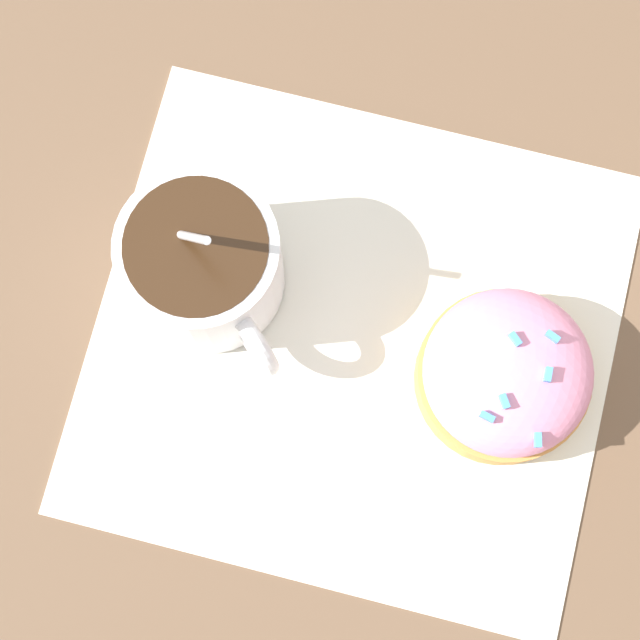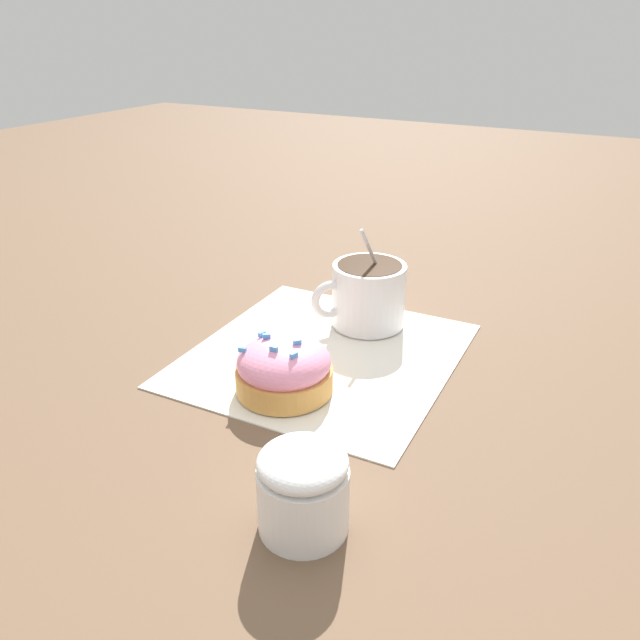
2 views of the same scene
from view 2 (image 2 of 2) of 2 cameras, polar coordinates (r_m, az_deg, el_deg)
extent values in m
plane|color=brown|center=(0.63, 0.40, -3.22)|extent=(3.00, 3.00, 0.00)
cube|color=white|center=(0.63, 0.40, -3.10)|extent=(0.27, 0.26, 0.00)
cylinder|color=white|center=(0.67, 4.47, 2.32)|extent=(0.08, 0.08, 0.07)
cylinder|color=#331E0F|center=(0.66, 4.55, 4.58)|extent=(0.07, 0.07, 0.01)
torus|color=white|center=(0.66, 0.90, 1.87)|extent=(0.04, 0.03, 0.04)
ellipsoid|color=silver|center=(0.67, 3.11, -0.04)|extent=(0.03, 0.02, 0.01)
cylinder|color=silver|center=(0.67, 5.37, 4.63)|extent=(0.05, 0.03, 0.10)
cylinder|color=#D19347|center=(0.57, -3.42, -5.35)|extent=(0.09, 0.09, 0.02)
ellipsoid|color=pink|center=(0.56, -3.47, -3.77)|extent=(0.08, 0.08, 0.04)
cube|color=#4C99EA|center=(0.53, -2.41, -3.24)|extent=(0.01, 0.01, 0.00)
cube|color=#4C99EA|center=(0.55, -7.12, -2.71)|extent=(0.00, 0.01, 0.00)
cube|color=#4C99EA|center=(0.53, -3.94, -2.73)|extent=(0.00, 0.01, 0.00)
cube|color=#4C99EA|center=(0.55, -4.90, -1.47)|extent=(0.01, 0.01, 0.00)
cube|color=#4C99EA|center=(0.54, -2.09, -2.05)|extent=(0.01, 0.01, 0.00)
cube|color=#4C99EA|center=(0.56, -5.34, -1.28)|extent=(0.01, 0.00, 0.00)
cylinder|color=white|center=(0.43, -1.54, -16.03)|extent=(0.06, 0.06, 0.05)
ellipsoid|color=white|center=(0.41, -1.60, -12.90)|extent=(0.06, 0.06, 0.02)
camera|label=1|loc=(0.64, -11.70, 47.95)|focal=60.00mm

